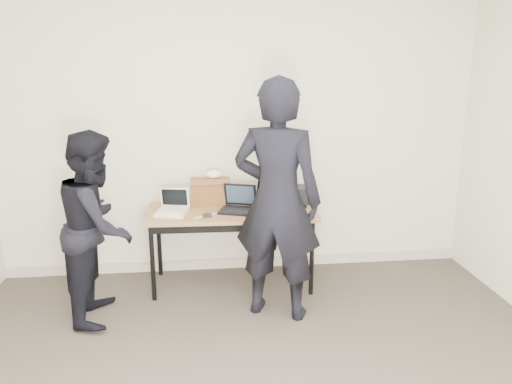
{
  "coord_description": "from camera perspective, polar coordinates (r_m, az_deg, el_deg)",
  "views": [
    {
      "loc": [
        -0.35,
        -2.42,
        2.03
      ],
      "look_at": [
        0.1,
        1.6,
        0.95
      ],
      "focal_mm": 35.0,
      "sensor_mm": 36.0,
      "label": 1
    }
  ],
  "objects": [
    {
      "name": "room",
      "position": [
        2.54,
        1.76,
        -0.63
      ],
      "size": [
        4.6,
        4.6,
        2.8
      ],
      "color": "#403931",
      "rests_on": "ground"
    },
    {
      "name": "desk",
      "position": [
        4.49,
        -2.79,
        -2.84
      ],
      "size": [
        1.52,
        0.69,
        0.72
      ],
      "rotation": [
        0.0,
        0.0,
        -0.03
      ],
      "color": "olive",
      "rests_on": "ground"
    },
    {
      "name": "laptop_beige",
      "position": [
        4.43,
        -9.55,
        -1.9
      ],
      "size": [
        0.31,
        0.31,
        0.21
      ],
      "rotation": [
        0.0,
        0.0,
        -0.22
      ],
      "color": "beige",
      "rests_on": "desk"
    },
    {
      "name": "laptop_center",
      "position": [
        4.46,
        -2.07,
        -1.49
      ],
      "size": [
        0.37,
        0.37,
        0.23
      ],
      "rotation": [
        0.0,
        0.0,
        -0.33
      ],
      "color": "black",
      "rests_on": "desk"
    },
    {
      "name": "laptop_right",
      "position": [
        4.63,
        2.74,
        -0.73
      ],
      "size": [
        0.45,
        0.44,
        0.27
      ],
      "rotation": [
        0.0,
        0.0,
        0.27
      ],
      "color": "black",
      "rests_on": "desk"
    },
    {
      "name": "leather_satchel",
      "position": [
        4.65,
        -5.21,
        0.13
      ],
      "size": [
        0.36,
        0.18,
        0.25
      ],
      "rotation": [
        0.0,
        0.0,
        0.01
      ],
      "color": "brown",
      "rests_on": "desk"
    },
    {
      "name": "tissue",
      "position": [
        4.62,
        -4.89,
        2.04
      ],
      "size": [
        0.15,
        0.12,
        0.08
      ],
      "primitive_type": "ellipsoid",
      "rotation": [
        0.0,
        0.0,
        0.15
      ],
      "color": "white",
      "rests_on": "leather_satchel"
    },
    {
      "name": "equipment_box",
      "position": [
        4.71,
        4.71,
        -0.31
      ],
      "size": [
        0.27,
        0.23,
        0.15
      ],
      "primitive_type": "cube",
      "rotation": [
        0.0,
        0.0,
        0.03
      ],
      "color": "black",
      "rests_on": "desk"
    },
    {
      "name": "power_brick",
      "position": [
        4.3,
        -5.59,
        -2.68
      ],
      "size": [
        0.07,
        0.05,
        0.03
      ],
      "primitive_type": "cube",
      "rotation": [
        0.0,
        0.0,
        0.01
      ],
      "color": "black",
      "rests_on": "desk"
    },
    {
      "name": "cables",
      "position": [
        4.45,
        -0.7,
        -2.13
      ],
      "size": [
        0.92,
        0.4,
        0.01
      ],
      "rotation": [
        0.0,
        0.0,
        0.1
      ],
      "color": "black",
      "rests_on": "desk"
    },
    {
      "name": "person_typist",
      "position": [
        3.9,
        2.43,
        -1.0
      ],
      "size": [
        0.82,
        0.69,
        1.92
      ],
      "primitive_type": "imported",
      "rotation": [
        0.0,
        0.0,
        2.75
      ],
      "color": "black",
      "rests_on": "ground"
    },
    {
      "name": "person_observer",
      "position": [
        4.13,
        -17.72,
        -3.73
      ],
      "size": [
        0.58,
        0.74,
        1.52
      ],
      "primitive_type": "imported",
      "rotation": [
        0.0,
        0.0,
        1.56
      ],
      "color": "black",
      "rests_on": "ground"
    },
    {
      "name": "baseboard",
      "position": [
        5.07,
        -1.93,
        -8.06
      ],
      "size": [
        4.5,
        0.03,
        0.1
      ],
      "primitive_type": "cube",
      "color": "#B8AA98",
      "rests_on": "ground"
    }
  ]
}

